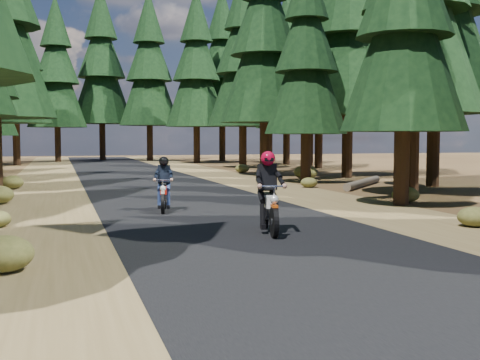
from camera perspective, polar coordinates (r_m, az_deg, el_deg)
name	(u,v)px	position (r m, az deg, el deg)	size (l,w,h in m)	color
ground	(261,238)	(12.45, 2.01, -5.52)	(120.00, 120.00, 0.00)	#432D17
road	(205,210)	(17.21, -3.38, -2.86)	(6.00, 100.00, 0.01)	black
shoulder_l	(35,216)	(16.76, -18.88, -3.26)	(3.20, 100.00, 0.01)	brown
shoulder_r	(350,205)	(18.81, 10.39, -2.34)	(3.20, 100.00, 0.01)	brown
pine_forest	(133,28)	(33.42, -10.08, 13.99)	(34.59, 55.08, 16.32)	black
log_near	(363,183)	(26.05, 11.58, -0.26)	(0.32, 0.32, 5.31)	#4C4233
understory_shrubs	(202,189)	(21.08, -3.59, -0.82)	(16.10, 31.25, 0.71)	#474C1E
rider_lead	(269,206)	(12.96, 2.78, -2.50)	(0.94, 2.05, 1.76)	white
rider_follow	(164,193)	(16.94, -7.24, -1.26)	(0.86, 1.79, 1.53)	#9D160A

